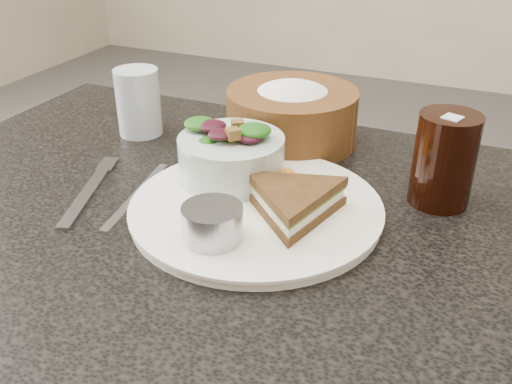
{
  "coord_description": "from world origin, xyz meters",
  "views": [
    {
      "loc": [
        0.26,
        -0.53,
        1.11
      ],
      "look_at": [
        0.02,
        0.02,
        0.78
      ],
      "focal_mm": 40.0,
      "sensor_mm": 36.0,
      "label": 1
    }
  ],
  "objects_px": {
    "sandwich": "(294,202)",
    "salad_bowl": "(231,150)",
    "dinner_plate": "(256,209)",
    "bread_basket": "(292,107)",
    "dressing_ramekin": "(212,223)",
    "cola_glass": "(445,155)",
    "water_glass": "(138,102)"
  },
  "relations": [
    {
      "from": "sandwich",
      "to": "cola_glass",
      "type": "distance_m",
      "value": 0.2
    },
    {
      "from": "bread_basket",
      "to": "water_glass",
      "type": "distance_m",
      "value": 0.24
    },
    {
      "from": "dinner_plate",
      "to": "salad_bowl",
      "type": "distance_m",
      "value": 0.09
    },
    {
      "from": "salad_bowl",
      "to": "dressing_ramekin",
      "type": "bearing_deg",
      "value": -72.45
    },
    {
      "from": "water_glass",
      "to": "dinner_plate",
      "type": "bearing_deg",
      "value": -30.17
    },
    {
      "from": "sandwich",
      "to": "salad_bowl",
      "type": "xyz_separation_m",
      "value": [
        -0.11,
        0.06,
        0.02
      ]
    },
    {
      "from": "dressing_ramekin",
      "to": "water_glass",
      "type": "relative_size",
      "value": 0.64
    },
    {
      "from": "dinner_plate",
      "to": "bread_basket",
      "type": "xyz_separation_m",
      "value": [
        -0.04,
        0.22,
        0.05
      ]
    },
    {
      "from": "salad_bowl",
      "to": "water_glass",
      "type": "bearing_deg",
      "value": 153.47
    },
    {
      "from": "dressing_ramekin",
      "to": "cola_glass",
      "type": "height_order",
      "value": "cola_glass"
    },
    {
      "from": "dinner_plate",
      "to": "cola_glass",
      "type": "xyz_separation_m",
      "value": [
        0.2,
        0.12,
        0.06
      ]
    },
    {
      "from": "dressing_ramekin",
      "to": "bread_basket",
      "type": "height_order",
      "value": "bread_basket"
    },
    {
      "from": "sandwich",
      "to": "water_glass",
      "type": "bearing_deg",
      "value": -162.85
    },
    {
      "from": "bread_basket",
      "to": "dressing_ramekin",
      "type": "bearing_deg",
      "value": -85.48
    },
    {
      "from": "salad_bowl",
      "to": "sandwich",
      "type": "bearing_deg",
      "value": -28.46
    },
    {
      "from": "dinner_plate",
      "to": "salad_bowl",
      "type": "relative_size",
      "value": 2.21
    },
    {
      "from": "water_glass",
      "to": "bread_basket",
      "type": "bearing_deg",
      "value": 15.49
    },
    {
      "from": "salad_bowl",
      "to": "dressing_ramekin",
      "type": "distance_m",
      "value": 0.15
    },
    {
      "from": "sandwich",
      "to": "dressing_ramekin",
      "type": "distance_m",
      "value": 0.1
    },
    {
      "from": "dinner_plate",
      "to": "bread_basket",
      "type": "relative_size",
      "value": 1.53
    },
    {
      "from": "dinner_plate",
      "to": "dressing_ramekin",
      "type": "height_order",
      "value": "dressing_ramekin"
    },
    {
      "from": "dinner_plate",
      "to": "salad_bowl",
      "type": "bearing_deg",
      "value": 138.32
    },
    {
      "from": "dinner_plate",
      "to": "sandwich",
      "type": "relative_size",
      "value": 2.14
    },
    {
      "from": "dinner_plate",
      "to": "sandwich",
      "type": "distance_m",
      "value": 0.06
    },
    {
      "from": "cola_glass",
      "to": "dinner_plate",
      "type": "bearing_deg",
      "value": -149.1
    },
    {
      "from": "dinner_plate",
      "to": "water_glass",
      "type": "xyz_separation_m",
      "value": [
        -0.27,
        0.16,
        0.05
      ]
    },
    {
      "from": "dressing_ramekin",
      "to": "cola_glass",
      "type": "bearing_deg",
      "value": 44.49
    },
    {
      "from": "cola_glass",
      "to": "sandwich",
      "type": "bearing_deg",
      "value": -139.33
    },
    {
      "from": "sandwich",
      "to": "dressing_ramekin",
      "type": "relative_size",
      "value": 2.13
    },
    {
      "from": "salad_bowl",
      "to": "cola_glass",
      "type": "bearing_deg",
      "value": 15.03
    },
    {
      "from": "salad_bowl",
      "to": "bread_basket",
      "type": "xyz_separation_m",
      "value": [
        0.02,
        0.17,
        0.0
      ]
    },
    {
      "from": "sandwich",
      "to": "dinner_plate",
      "type": "bearing_deg",
      "value": -144.52
    }
  ]
}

